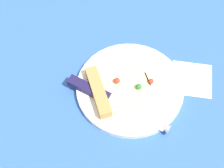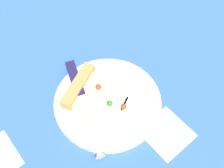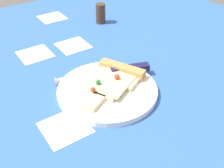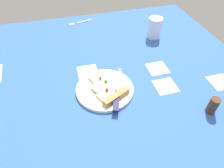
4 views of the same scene
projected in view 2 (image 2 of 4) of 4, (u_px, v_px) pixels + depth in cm
name	position (u px, v px, depth cm)	size (l,w,h in cm)	color
ground_plane	(110.00, 104.00, 59.30)	(142.86, 142.86, 3.00)	#3360B7
plate	(107.00, 101.00, 57.31)	(23.67, 23.67, 1.38)	white
pizza_slice	(96.00, 93.00, 56.68)	(14.96, 19.05, 2.59)	beige
knife	(80.00, 96.00, 56.55)	(10.27, 23.25, 2.45)	silver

